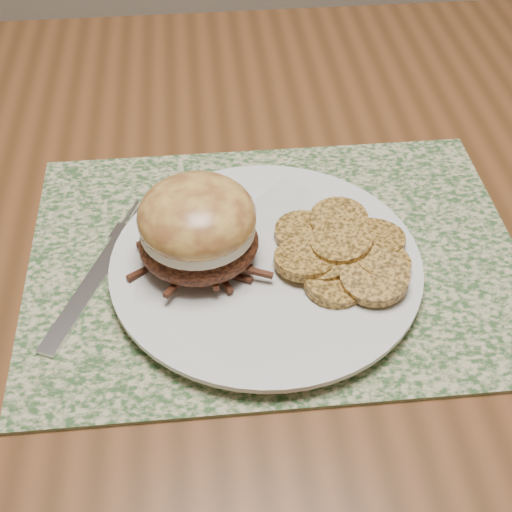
{
  "coord_description": "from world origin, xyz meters",
  "views": [
    {
      "loc": [
        -0.22,
        -0.52,
        1.21
      ],
      "look_at": [
        -0.18,
        -0.09,
        0.79
      ],
      "focal_mm": 50.0,
      "sensor_mm": 36.0,
      "label": 1
    }
  ],
  "objects_px": {
    "dinner_plate": "(266,267)",
    "pork_sandwich": "(198,227)",
    "dining_table": "(413,264)",
    "fork": "(101,270)"
  },
  "relations": [
    {
      "from": "dinner_plate",
      "to": "pork_sandwich",
      "type": "xyz_separation_m",
      "value": [
        -0.06,
        0.01,
        0.05
      ]
    },
    {
      "from": "dining_table",
      "to": "fork",
      "type": "relative_size",
      "value": 7.91
    },
    {
      "from": "dining_table",
      "to": "fork",
      "type": "height_order",
      "value": "fork"
    },
    {
      "from": "dining_table",
      "to": "fork",
      "type": "bearing_deg",
      "value": -168.79
    },
    {
      "from": "pork_sandwich",
      "to": "dining_table",
      "type": "bearing_deg",
      "value": 15.25
    },
    {
      "from": "dining_table",
      "to": "fork",
      "type": "distance_m",
      "value": 0.33
    },
    {
      "from": "pork_sandwich",
      "to": "dinner_plate",
      "type": "bearing_deg",
      "value": -8.75
    },
    {
      "from": "dinner_plate",
      "to": "dining_table",
      "type": "bearing_deg",
      "value": 24.97
    },
    {
      "from": "dining_table",
      "to": "pork_sandwich",
      "type": "bearing_deg",
      "value": -162.33
    },
    {
      "from": "dinner_plate",
      "to": "pork_sandwich",
      "type": "height_order",
      "value": "pork_sandwich"
    }
  ]
}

